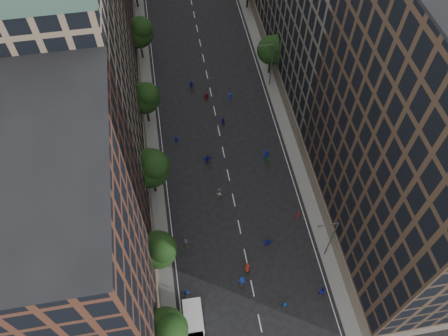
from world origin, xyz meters
name	(u,v)px	position (x,y,z in m)	size (l,w,h in m)	color
ground	(215,113)	(0.00, 40.00, 0.00)	(240.00, 240.00, 0.00)	black
sidewalk_left	(142,90)	(-12.00, 47.50, 0.07)	(4.00, 105.00, 0.15)	slate
sidewalk_right	(274,74)	(12.00, 47.50, 0.07)	(4.00, 105.00, 0.15)	slate
bldg_left_a	(70,248)	(-19.00, 11.00, 15.00)	(14.00, 22.00, 30.00)	#542E20
bldg_left_b	(72,70)	(-19.00, 35.00, 17.00)	(14.00, 26.00, 34.00)	#887259
bldg_right_a	(422,148)	(19.00, 15.00, 18.00)	(14.00, 30.00, 36.00)	#443224
bldg_right_b	(335,2)	(19.00, 44.00, 16.50)	(14.00, 28.00, 33.00)	#5E584E
tree_left_0	(167,331)	(-11.01, 3.85, 5.96)	(5.20, 5.20, 8.83)	black
tree_left_1	(159,249)	(-11.02, 13.86, 5.55)	(4.80, 4.80, 8.21)	black
tree_left_2	(151,167)	(-10.99, 25.83, 6.36)	(5.60, 5.60, 9.45)	black
tree_left_3	(145,97)	(-11.02, 39.85, 5.82)	(5.00, 5.00, 8.58)	black
tree_left_4	(139,31)	(-11.00, 55.84, 6.10)	(5.40, 5.40, 9.08)	black
tree_right_a	(273,49)	(11.38, 47.85, 5.63)	(5.00, 5.00, 8.39)	black
streetlamp_near	(330,238)	(10.37, 12.00, 5.17)	(2.64, 0.22, 9.06)	#595B60
streetlamp_far	(270,63)	(10.37, 45.00, 5.17)	(2.64, 0.22, 9.06)	#595B60
cargo_van	(194,322)	(-8.02, 5.67, 1.44)	(2.50, 5.18, 2.73)	silver
skater_1	(285,305)	(3.45, 5.92, 0.81)	(0.59, 0.39, 1.62)	#124493
skater_2	(322,291)	(8.48, 6.90, 0.94)	(0.91, 0.71, 1.88)	#141AA9
skater_3	(242,281)	(-1.26, 9.82, 0.94)	(1.22, 0.70, 1.89)	#13359D
skater_4	(186,293)	(-8.50, 9.59, 0.76)	(0.90, 0.37, 1.53)	#1432A8
skater_5	(268,243)	(3.25, 14.62, 0.77)	(1.43, 0.45, 1.54)	#1523B0
skater_6	(247,267)	(-0.21, 11.53, 0.96)	(0.94, 0.61, 1.93)	maroon
skater_7	(298,214)	(8.50, 18.19, 0.78)	(0.57, 0.37, 1.55)	maroon
skater_8	(219,193)	(-2.03, 23.54, 0.91)	(0.88, 0.69, 1.81)	#B9B9B4
skater_9	(185,243)	(-7.81, 16.49, 0.76)	(0.98, 0.56, 1.51)	#37373C
skater_10	(267,160)	(6.22, 28.12, 0.88)	(1.03, 0.43, 1.75)	#1C5E20
skater_11	(207,160)	(-2.79, 29.83, 0.86)	(1.59, 0.51, 1.71)	#13149F
skater_12	(266,155)	(6.35, 29.17, 0.92)	(0.90, 0.59, 1.84)	#151EAC
skater_13	(176,140)	(-7.12, 34.58, 0.86)	(0.62, 0.41, 1.71)	#131B9F
skater_14	(223,122)	(0.81, 37.09, 0.80)	(0.78, 0.61, 1.61)	#121295
skater_15	(230,97)	(2.95, 42.41, 0.82)	(1.06, 0.61, 1.64)	#1433A7
skater_16	(192,86)	(-3.18, 46.07, 0.96)	(1.13, 0.47, 1.92)	navy
skater_17	(206,97)	(-0.99, 43.16, 0.80)	(1.49, 0.47, 1.61)	maroon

